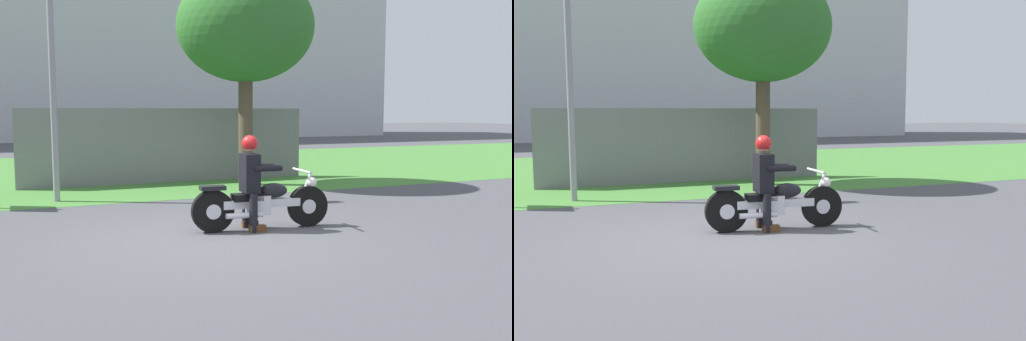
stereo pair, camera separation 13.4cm
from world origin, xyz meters
The scene contains 7 objects.
ground centered at (0.00, 0.00, 0.00)m, with size 120.00×120.00×0.00m, color #4C4C51.
grass_verge centered at (0.00, 9.49, 0.00)m, with size 60.00×12.00×0.01m, color #478438.
motorcycle_lead centered at (0.80, 0.34, 0.38)m, with size 2.09×0.66×0.87m.
rider_lead centered at (0.63, 0.36, 0.81)m, with size 0.58×0.49×1.39m.
tree_roadside centered at (2.50, 5.10, 3.65)m, with size 3.19×3.19×4.96m.
streetlight_pole centered at (-1.66, 4.23, 3.25)m, with size 0.96×0.20×5.13m.
fence_segment centered at (0.98, 6.20, 0.90)m, with size 7.00×0.06×1.80m, color slate.
Camera 1 is at (-2.51, -7.07, 1.73)m, focal length 39.30 mm.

